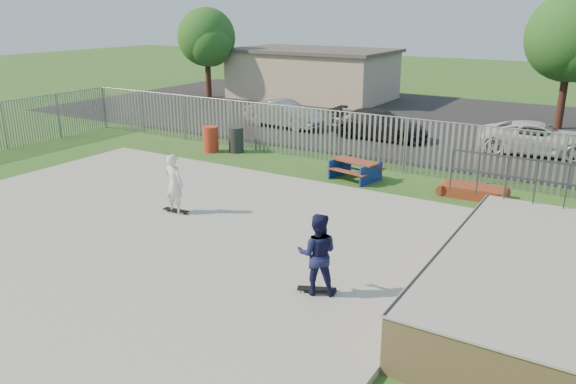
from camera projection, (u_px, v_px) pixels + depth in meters
The scene contains 19 objects.
ground at pixel (152, 233), 14.88m from camera, with size 120.00×120.00×0.00m, color #2F5F20.
concrete_slab at pixel (152, 230), 14.86m from camera, with size 15.00×12.00×0.15m, color #A3A39E.
quarter_pipe at pixel (549, 286), 10.83m from camera, with size 5.50×7.05×2.19m.
fence at pixel (277, 163), 17.79m from camera, with size 26.04×16.02×2.00m.
picnic_table at pixel (355, 170), 19.47m from camera, with size 1.85×1.63×0.68m.
funbox at pixel (473, 191), 17.69m from camera, with size 1.83×0.98×0.36m.
trash_bin_red at pixel (211, 139), 23.22m from camera, with size 0.63×0.63×1.06m, color #B6311C.
trash_bin_grey at pixel (236, 140), 23.17m from camera, with size 0.62×0.62×1.03m, color #262628.
parking_lot at pixel (405, 119), 30.27m from camera, with size 40.00×18.00×0.02m, color black.
car_silver at pixel (284, 114), 27.97m from camera, with size 1.40×4.02×1.32m, color #ACABB0.
car_dark at pixel (379, 124), 25.49m from camera, with size 1.82×4.48×1.30m, color black.
car_white at pixel (538, 138), 22.75m from camera, with size 2.14×4.63×1.29m, color silver.
building at pixel (312, 74), 36.99m from camera, with size 10.40×6.40×3.20m.
tree_left at pixel (207, 37), 36.48m from camera, with size 3.77×3.77×5.81m.
tree_mid at pixel (571, 37), 26.46m from camera, with size 4.24×4.24×6.53m.
skateboard_a at pixel (317, 290), 11.46m from camera, with size 0.81×0.51×0.08m.
skateboard_b at pixel (176, 211), 15.95m from camera, with size 0.82×0.28×0.08m.
skater_navy at pixel (317, 254), 11.21m from camera, with size 0.83×0.64×1.70m, color #141840.
skater_white at pixel (174, 184), 15.70m from camera, with size 0.62×0.41×1.70m, color silver.
Camera 1 is at (10.29, -9.88, 5.65)m, focal length 35.00 mm.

